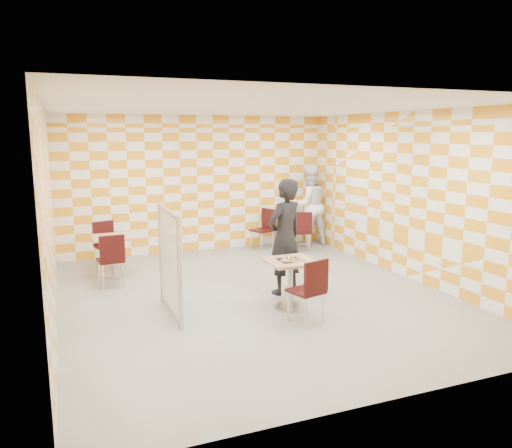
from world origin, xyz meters
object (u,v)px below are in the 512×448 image
Objects in this scene: chair_empty_near at (111,256)px; soda_bottle at (293,210)px; chair_main_front at (311,286)px; second_table at (287,225)px; chair_empty_far at (106,241)px; man_white at (309,205)px; chair_second_front at (301,228)px; empty_table at (113,249)px; chair_second_side at (265,226)px; man_dark at (285,237)px; partition at (170,262)px; main_table at (290,276)px; sport_bottle at (277,211)px.

soda_bottle reaches higher than chair_empty_near.
chair_main_front is 4.95m from soda_bottle.
soda_bottle reaches higher than second_table.
chair_empty_far is 0.48× the size of man_white.
second_table is at bearing 95.41° from chair_second_front.
chair_second_side reaches higher than empty_table.
man_dark is at bearing -27.70° from chair_empty_near.
partition reaches higher than chair_empty_near.
empty_table is 0.81× the size of chair_main_front.
main_table and second_table have the same top height.
second_table is at bearing 0.32° from man_white.
sport_bottle is (3.87, 0.52, 0.29)m from chair_empty_far.
chair_second_front is (1.78, 3.16, 0.04)m from main_table.
main_table is at bearing -114.41° from second_table.
man_white is (1.11, 0.01, 0.41)m from chair_second_side.
man_dark is 9.48× the size of sport_bottle.
chair_main_front is at bearing 63.25° from man_white.
main_table and empty_table have the same top height.
empty_table is 0.40× the size of man_dark.
second_table and empty_table have the same top height.
chair_second_side is 3.54m from chair_empty_far.
sport_bottle is at bearing 7.58° from chair_empty_far.
second_table is 0.81× the size of chair_second_side.
man_dark is (0.25, 1.39, 0.40)m from chair_main_front.
main_table is at bearing -50.62° from empty_table.
partition is 6.74× the size of soda_bottle.
partition is at bearing 40.44° from man_white.
main_table is at bearing -13.65° from partition.
chair_second_side is (-0.62, 0.61, 0.00)m from chair_second_front.
chair_second_side and chair_empty_near have the same top height.
main_table is 0.81× the size of chair_main_front.
chair_empty_near is (-4.16, -1.08, 0.00)m from chair_second_front.
partition reaches higher than soda_bottle.
soda_bottle is (-0.37, 0.09, -0.11)m from man_white.
soda_bottle is (0.12, 0.71, 0.31)m from chair_second_front.
second_table is 0.40× the size of man_dark.
soda_bottle is (1.91, 4.55, 0.31)m from chair_main_front.
man_white is (4.63, 0.41, 0.41)m from chair_empty_far.
man_white reaches higher than chair_second_front.
man_white is at bearing 59.07° from main_table.
chair_empty_near is at bearing -90.83° from chair_empty_far.
sport_bottle reaches higher than second_table.
chair_empty_far reaches higher than main_table.
chair_empty_near is at bearing -97.37° from empty_table.
man_white reaches higher than chair_empty_near.
chair_main_front is at bearing -108.45° from sport_bottle.
chair_second_side is at bearing 25.47° from chair_empty_near.
empty_table is at bearing -60.66° from man_dark.
partition is at bearing 147.39° from chair_main_front.
chair_empty_far is 4.62× the size of sport_bottle.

